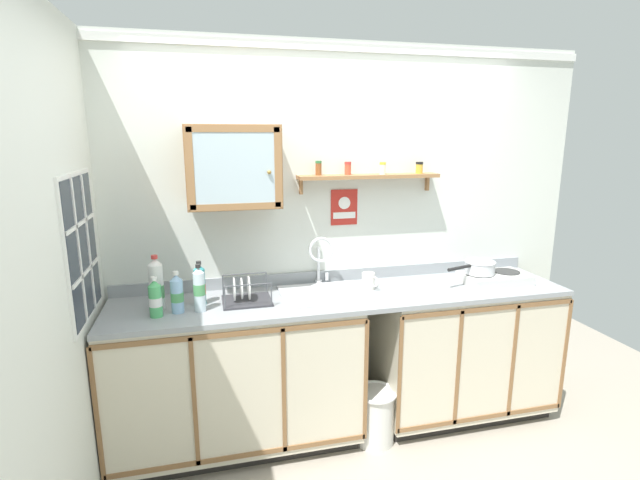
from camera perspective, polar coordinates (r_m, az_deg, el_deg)
The scene contains 22 objects.
floor at distance 3.24m, azimuth 4.53°, elevation -24.49°, with size 5.96×5.96×0.00m, color #9E9384.
back_wall at distance 3.23m, azimuth 1.58°, elevation 0.58°, with size 3.56×0.07×2.54m.
side_wall_left at distance 2.33m, azimuth -29.74°, elevation -6.14°, with size 0.05×3.37×2.54m, color silver.
lower_cabinet_run at distance 3.11m, azimuth -10.08°, elevation -16.09°, with size 1.52×0.59×0.93m.
lower_cabinet_run_right at distance 3.55m, azimuth 16.79°, elevation -12.70°, with size 1.22×0.59×0.93m.
countertop at distance 3.03m, azimuth 3.15°, elevation -6.81°, with size 2.92×0.61×0.03m, color gray.
backsplash at distance 3.27m, azimuth 1.71°, elevation -4.31°, with size 2.92×0.02×0.08m, color gray.
sink at distance 3.03m, azimuth 0.41°, elevation -6.83°, with size 0.53×0.47×0.46m.
hot_plate_stove at distance 3.45m, azimuth 20.39°, elevation -4.34°, with size 0.44×0.27×0.07m.
saucepan at distance 3.38m, azimuth 18.76°, elevation -3.10°, with size 0.39×0.21×0.09m.
bottle_detergent_teal_0 at distance 2.89m, azimuth -14.37°, elevation -5.36°, with size 0.07×0.07×0.27m.
bottle_opaque_white_1 at distance 2.88m, azimuth -19.22°, elevation -5.24°, with size 0.08×0.08×0.32m.
bottle_water_blue_2 at distance 2.80m, azimuth -16.95°, elevation -6.30°, with size 0.07×0.07×0.24m.
bottle_soda_green_3 at distance 2.78m, azimuth -19.34°, elevation -6.77°, with size 0.07×0.07×0.23m.
bottle_water_clear_4 at distance 2.78m, azimuth -14.43°, elevation -5.82°, with size 0.07×0.07×0.28m.
dish_rack at distance 2.90m, azimuth -9.06°, elevation -6.72°, with size 0.29×0.25×0.16m.
mug at distance 3.11m, azimuth 5.94°, elevation -4.97°, with size 0.09×0.12×0.11m.
wall_cabinet at distance 2.88m, azimuth -10.48°, elevation 8.74°, with size 0.55×0.33×0.49m.
spice_shelf at distance 3.15m, azimuth 5.98°, elevation 7.81°, with size 0.96×0.14×0.22m.
warning_sign at distance 3.19m, azimuth 2.95°, elevation 3.96°, with size 0.18×0.01×0.24m.
window at distance 2.70m, azimuth -27.01°, elevation -0.82°, with size 0.03×0.60×0.77m.
trash_bin at distance 3.26m, azimuth 6.69°, elevation -20.30°, with size 0.28×0.28×0.36m.
Camera 1 is at (-0.85, -2.45, 1.96)m, focal length 26.38 mm.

